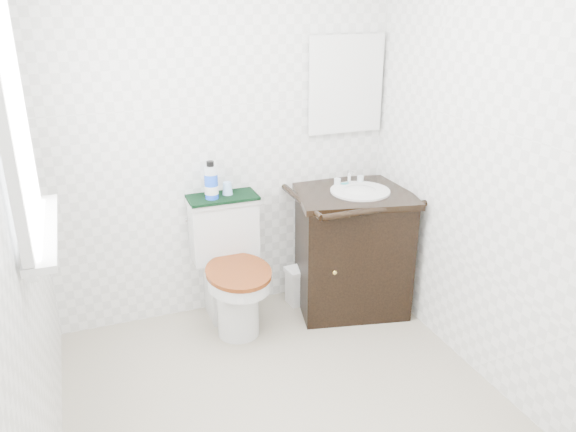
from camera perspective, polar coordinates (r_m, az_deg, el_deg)
floor at (r=3.02m, az=0.59°, el=-19.57°), size 2.40×2.40×0.00m
wall_back at (r=3.51m, az=-6.60°, el=8.43°), size 2.40×0.00×2.40m
wall_front at (r=1.47m, az=18.54°, el=-12.05°), size 2.40×0.00×2.40m
wall_left at (r=2.27m, az=-26.05°, el=-1.02°), size 0.00×2.40×2.40m
wall_right at (r=2.98m, az=20.85°, el=4.77°), size 0.00×2.40×2.40m
window at (r=2.42m, az=-26.33°, el=8.92°), size 0.02×0.70×0.90m
mirror at (r=3.72m, az=5.86°, el=13.12°), size 0.50×0.02×0.60m
toilet at (r=3.58m, az=-5.85°, el=-5.72°), size 0.44×0.63×0.81m
vanity at (r=3.76m, az=6.47°, el=-3.05°), size 0.84×0.76×0.92m
trash_bin at (r=3.88m, az=1.18°, el=-7.00°), size 0.19×0.16×0.26m
towel at (r=3.50m, az=-6.67°, el=1.91°), size 0.43×0.22×0.02m
mouthwash_bottle at (r=3.43m, az=-7.82°, el=3.48°), size 0.08×0.08×0.24m
cup at (r=3.51m, az=-6.18°, el=2.81°), size 0.06×0.06×0.08m
soap_bar at (r=3.71m, az=5.76°, el=3.27°), size 0.07×0.05×0.02m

